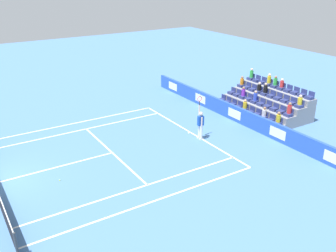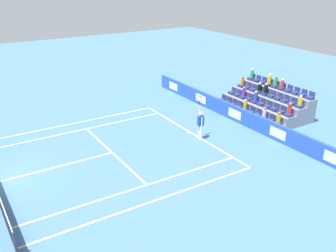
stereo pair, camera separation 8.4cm
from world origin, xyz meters
TOP-DOWN VIEW (x-y plane):
  - line_baseline at (0.00, -11.89)m, footprint 10.97×0.10m
  - line_service at (0.00, -6.40)m, footprint 8.23×0.10m
  - line_centre_service at (0.00, -3.20)m, footprint 0.10×6.40m
  - line_singles_sideline_left at (4.12, -5.95)m, footprint 0.10×11.89m
  - line_singles_sideline_right at (-4.12, -5.95)m, footprint 0.10×11.89m
  - line_doubles_sideline_left at (5.49, -5.95)m, footprint 0.10×11.89m
  - line_doubles_sideline_right at (-5.49, -5.95)m, footprint 0.10×11.89m
  - line_centre_mark at (0.00, -11.79)m, footprint 0.10×0.20m
  - sponsor_barrier at (0.00, -15.68)m, footprint 19.53×0.22m
  - tennis_player at (-1.11, -11.83)m, footprint 0.52×0.38m
  - stadium_stand at (-0.00, -18.62)m, footprint 6.20×3.80m
  - loose_tennis_ball at (-1.46, -2.91)m, footprint 0.07×0.07m

SIDE VIEW (x-z plane):
  - line_baseline at x=0.00m, z-range 0.00..0.01m
  - line_service at x=0.00m, z-range 0.00..0.01m
  - line_centre_service at x=0.00m, z-range 0.00..0.01m
  - line_singles_sideline_left at x=4.12m, z-range 0.00..0.01m
  - line_singles_sideline_right at x=-4.12m, z-range 0.00..0.01m
  - line_doubles_sideline_left at x=5.49m, z-range 0.00..0.01m
  - line_doubles_sideline_right at x=-5.49m, z-range 0.00..0.01m
  - line_centre_mark at x=0.00m, z-range 0.00..0.01m
  - loose_tennis_ball at x=-1.46m, z-range 0.00..0.07m
  - sponsor_barrier at x=0.00m, z-range 0.00..1.07m
  - stadium_stand at x=0.00m, z-range -0.62..2.00m
  - tennis_player at x=-1.11m, z-range -0.43..2.42m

